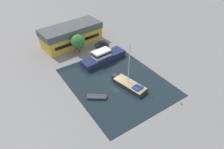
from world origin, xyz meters
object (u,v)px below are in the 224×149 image
sailboat_moored (129,85)px  motor_cruiser (103,57)px  small_dinghy (97,97)px  warehouse_building (72,35)px  quay_tree_near_building (78,41)px  parked_car (102,44)px

sailboat_moored → motor_cruiser: bearing=75.0°
sailboat_moored → small_dinghy: 8.63m
motor_cruiser → small_dinghy: motor_cruiser is taller
motor_cruiser → warehouse_building: bearing=5.4°
warehouse_building → motor_cruiser: bearing=-84.8°
quay_tree_near_building → parked_car: 8.45m
warehouse_building → parked_car: 10.23m
parked_car → sailboat_moored: size_ratio=0.38×
warehouse_building → parked_car: bearing=-50.5°
quay_tree_near_building → sailboat_moored: 21.87m
sailboat_moored → warehouse_building: bearing=82.6°
quay_tree_near_building → sailboat_moored: (2.84, -21.45, -3.19)m
sailboat_moored → small_dinghy: size_ratio=2.58×
warehouse_building → sailboat_moored: sailboat_moored is taller
parked_car → warehouse_building: bearing=52.8°
quay_tree_near_building → parked_car: size_ratio=1.36×
parked_car → sailboat_moored: bearing=174.0°
motor_cruiser → small_dinghy: 15.42m
warehouse_building → quay_tree_near_building: bearing=-102.8°
sailboat_moored → motor_cruiser: (0.79, 13.25, 0.68)m
quay_tree_near_building → motor_cruiser: quay_tree_near_building is taller
quay_tree_near_building → small_dinghy: 21.51m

